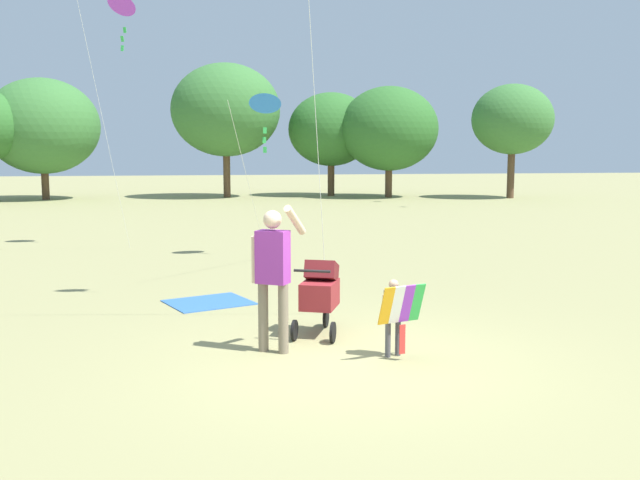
# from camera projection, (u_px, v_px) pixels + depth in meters

# --- Properties ---
(ground_plane) EXTENTS (120.00, 120.00, 0.00)m
(ground_plane) POSITION_uv_depth(u_px,v_px,m) (349.00, 361.00, 8.59)
(ground_plane) COLOR #938E5B
(treeline_distant) EXTENTS (29.29, 7.14, 6.81)m
(treeline_distant) POSITION_uv_depth(u_px,v_px,m) (242.00, 122.00, 36.00)
(treeline_distant) COLOR brown
(treeline_distant) RESTS_ON ground
(child_with_butterfly_kite) EXTENTS (0.60, 0.44, 0.96)m
(child_with_butterfly_kite) POSITION_uv_depth(u_px,v_px,m) (395.00, 310.00, 8.68)
(child_with_butterfly_kite) COLOR #4C4C51
(child_with_butterfly_kite) RESTS_ON ground
(person_adult_flyer) EXTENTS (0.71, 0.51, 1.86)m
(person_adult_flyer) POSITION_uv_depth(u_px,v_px,m) (273.00, 267.00, 8.85)
(person_adult_flyer) COLOR #7F705B
(person_adult_flyer) RESTS_ON ground
(stroller) EXTENTS (0.77, 1.12, 1.03)m
(stroller) POSITION_uv_depth(u_px,v_px,m) (320.00, 291.00, 9.76)
(stroller) COLOR black
(stroller) RESTS_ON ground
(kite_orange_delta) EXTENTS (1.26, 1.97, 6.27)m
(kite_orange_delta) POSITION_uv_depth(u_px,v_px,m) (122.00, 7.00, 17.53)
(kite_orange_delta) COLOR purple
(kite_orange_delta) RESTS_ON ground
(kite_green_novelty) EXTENTS (1.38, 4.28, 3.79)m
(kite_green_novelty) POSITION_uv_depth(u_px,v_px,m) (265.00, 105.00, 16.29)
(kite_green_novelty) COLOR blue
(kite_green_novelty) RESTS_ON ground
(picnic_blanket) EXTENTS (1.61, 1.50, 0.02)m
(picnic_blanket) POSITION_uv_depth(u_px,v_px,m) (209.00, 302.00, 11.82)
(picnic_blanket) COLOR #3366B2
(picnic_blanket) RESTS_ON ground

